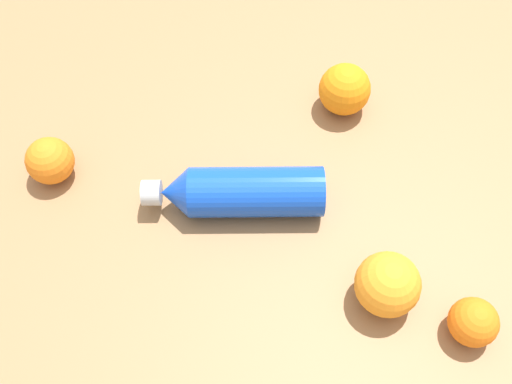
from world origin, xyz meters
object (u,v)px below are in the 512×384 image
object	(u,v)px
orange_0	(50,161)
orange_1	(345,89)
water_bottle	(239,192)
orange_3	(473,322)
orange_2	(387,284)

from	to	relation	value
orange_0	orange_1	size ratio (longest dim) A/B	0.85
water_bottle	orange_0	world-z (taller)	water_bottle
orange_1	orange_3	size ratio (longest dim) A/B	1.32
water_bottle	orange_1	size ratio (longest dim) A/B	3.03
orange_0	orange_2	distance (m)	0.49
orange_1	orange_3	distance (m)	0.38
orange_3	orange_1	bearing A→B (deg)	137.59
orange_0	orange_1	world-z (taller)	orange_1
orange_1	orange_2	xyz separation A→B (m)	(0.18, -0.27, 0.00)
orange_2	orange_3	world-z (taller)	orange_2
orange_0	orange_2	bearing A→B (deg)	5.63
orange_2	orange_3	distance (m)	0.11
orange_2	orange_3	xyz separation A→B (m)	(0.11, 0.01, -0.01)
water_bottle	orange_0	size ratio (longest dim) A/B	3.55
water_bottle	orange_2	distance (m)	0.23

